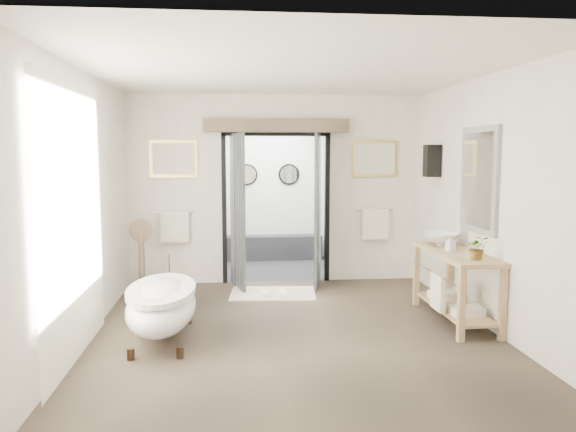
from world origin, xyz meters
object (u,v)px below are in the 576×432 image
object	(u,v)px
rug	(273,293)
vanity	(454,280)
basin	(440,239)
clawfoot_tub	(162,305)

from	to	relation	value
rug	vanity	bearing A→B (deg)	-36.38
vanity	basin	bearing A→B (deg)	91.76
vanity	rug	xyz separation A→B (m)	(-2.06, 1.52, -0.50)
clawfoot_tub	vanity	bearing A→B (deg)	5.82
clawfoot_tub	rug	world-z (taller)	clawfoot_tub
rug	basin	distance (m)	2.49
rug	basin	xyz separation A→B (m)	(2.05, -1.08, 0.92)
rug	basin	size ratio (longest dim) A/B	2.59
vanity	rug	size ratio (longest dim) A/B	1.33
clawfoot_tub	basin	distance (m)	3.51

